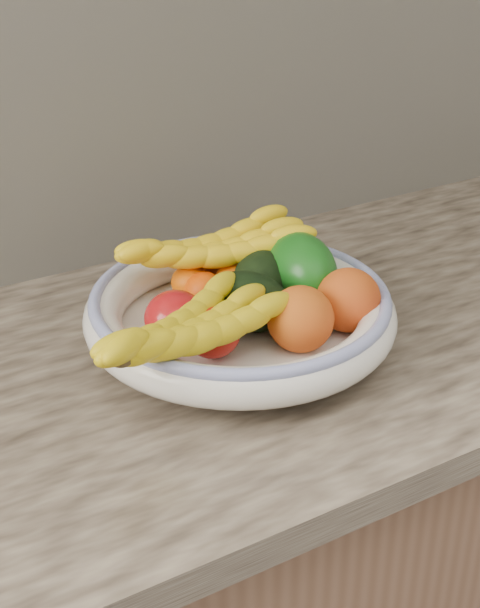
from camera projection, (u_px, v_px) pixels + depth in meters
name	position (u px, v px, depth m)	size (l,w,h in m)	color
kitchen_counter	(232.00, 581.00, 1.30)	(2.44, 0.66, 1.40)	brown
fruit_bowl	(240.00, 312.00, 1.06)	(0.39, 0.39, 0.08)	white
clementine_back_left	(191.00, 282.00, 1.12)	(0.05, 0.05, 0.05)	#FA6905
clementine_back_right	(216.00, 267.00, 1.16)	(0.05, 0.05, 0.05)	orange
clementine_back_mid	(204.00, 290.00, 1.10)	(0.05, 0.05, 0.05)	#F75005
clementine_extra	(235.00, 280.00, 1.12)	(0.06, 0.06, 0.05)	#F26005
tomato_left	(175.00, 318.00, 1.02)	(0.08, 0.08, 0.07)	#AE1013
tomato_near_left	(212.00, 333.00, 0.98)	(0.07, 0.07, 0.06)	red
avocado_center	(248.00, 302.00, 1.05)	(0.08, 0.11, 0.08)	black
avocado_right	(262.00, 279.00, 1.10)	(0.08, 0.11, 0.08)	black
green_mango	(299.00, 268.00, 1.11)	(0.08, 0.13, 0.09)	#0F510F
peach_front	(301.00, 319.00, 1.01)	(0.08, 0.08, 0.08)	orange
peach_right	(348.00, 300.00, 1.04)	(0.08, 0.08, 0.08)	orange
banana_bunch_back	(213.00, 254.00, 1.12)	(0.28, 0.11, 0.08)	yellow
banana_bunch_front	(188.00, 336.00, 0.94)	(0.28, 0.11, 0.08)	yellow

